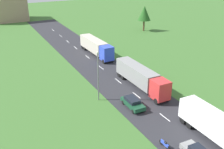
{
  "coord_description": "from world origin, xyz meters",
  "views": [
    {
      "loc": [
        -21.88,
        -5.21,
        21.06
      ],
      "look_at": [
        -1.89,
        33.7,
        2.19
      ],
      "focal_mm": 43.28,
      "sensor_mm": 36.0,
      "label": 1
    }
  ],
  "objects_px": {
    "truck_lead": "(224,131)",
    "tree_maple": "(144,13)",
    "truck_second": "(141,77)",
    "truck_third": "(96,46)",
    "distant_building": "(7,8)",
    "motorcycle_courier": "(165,144)",
    "lamppost_second": "(98,74)",
    "car_third": "(133,103)"
  },
  "relations": [
    {
      "from": "truck_lead",
      "to": "tree_maple",
      "type": "xyz_separation_m",
      "value": [
        22.99,
        52.12,
        3.35
      ]
    },
    {
      "from": "truck_second",
      "to": "truck_third",
      "type": "height_order",
      "value": "truck_second"
    },
    {
      "from": "truck_lead",
      "to": "distant_building",
      "type": "xyz_separation_m",
      "value": [
        -12.68,
        87.71,
        2.47
      ]
    },
    {
      "from": "truck_lead",
      "to": "motorcycle_courier",
      "type": "height_order",
      "value": "truck_lead"
    },
    {
      "from": "truck_third",
      "to": "lamppost_second",
      "type": "distance_m",
      "value": 22.27
    },
    {
      "from": "car_third",
      "to": "distant_building",
      "type": "distance_m",
      "value": 75.46
    },
    {
      "from": "distant_building",
      "to": "car_third",
      "type": "bearing_deg",
      "value": -84.08
    },
    {
      "from": "motorcycle_courier",
      "to": "lamppost_second",
      "type": "relative_size",
      "value": 0.24
    },
    {
      "from": "truck_second",
      "to": "tree_maple",
      "type": "relative_size",
      "value": 1.75
    },
    {
      "from": "car_third",
      "to": "truck_lead",
      "type": "bearing_deg",
      "value": -68.94
    },
    {
      "from": "truck_second",
      "to": "distant_building",
      "type": "relative_size",
      "value": 1.03
    },
    {
      "from": "truck_second",
      "to": "distant_building",
      "type": "xyz_separation_m",
      "value": [
        -12.58,
        69.73,
        2.46
      ]
    },
    {
      "from": "lamppost_second",
      "to": "distant_building",
      "type": "xyz_separation_m",
      "value": [
        -4.15,
        70.37,
        0.01
      ]
    },
    {
      "from": "truck_second",
      "to": "motorcycle_courier",
      "type": "xyz_separation_m",
      "value": [
        -6.36,
        -15.22,
        -1.6
      ]
    },
    {
      "from": "truck_lead",
      "to": "motorcycle_courier",
      "type": "distance_m",
      "value": 7.2
    },
    {
      "from": "car_third",
      "to": "tree_maple",
      "type": "distance_m",
      "value": 48.47
    },
    {
      "from": "truck_third",
      "to": "distant_building",
      "type": "bearing_deg",
      "value": 104.4
    },
    {
      "from": "truck_second",
      "to": "truck_third",
      "type": "relative_size",
      "value": 1.01
    },
    {
      "from": "truck_second",
      "to": "motorcycle_courier",
      "type": "bearing_deg",
      "value": -112.67
    },
    {
      "from": "lamppost_second",
      "to": "car_third",
      "type": "bearing_deg",
      "value": -51.78
    },
    {
      "from": "truck_lead",
      "to": "distant_building",
      "type": "height_order",
      "value": "distant_building"
    },
    {
      "from": "tree_maple",
      "to": "lamppost_second",
      "type": "bearing_deg",
      "value": -132.18
    },
    {
      "from": "tree_maple",
      "to": "distant_building",
      "type": "relative_size",
      "value": 0.59
    },
    {
      "from": "truck_lead",
      "to": "truck_second",
      "type": "height_order",
      "value": "truck_second"
    },
    {
      "from": "tree_maple",
      "to": "truck_lead",
      "type": "bearing_deg",
      "value": -113.8
    },
    {
      "from": "truck_lead",
      "to": "motorcycle_courier",
      "type": "bearing_deg",
      "value": 156.84
    },
    {
      "from": "car_third",
      "to": "motorcycle_courier",
      "type": "bearing_deg",
      "value": -98.81
    },
    {
      "from": "truck_third",
      "to": "tree_maple",
      "type": "xyz_separation_m",
      "value": [
        22.83,
        14.42,
        3.35
      ]
    },
    {
      "from": "truck_lead",
      "to": "distant_building",
      "type": "bearing_deg",
      "value": 98.23
    },
    {
      "from": "lamppost_second",
      "to": "truck_second",
      "type": "bearing_deg",
      "value": 4.34
    },
    {
      "from": "truck_lead",
      "to": "lamppost_second",
      "type": "bearing_deg",
      "value": 116.18
    },
    {
      "from": "motorcycle_courier",
      "to": "lamppost_second",
      "type": "height_order",
      "value": "lamppost_second"
    },
    {
      "from": "truck_lead",
      "to": "car_third",
      "type": "distance_m",
      "value": 13.72
    },
    {
      "from": "truck_third",
      "to": "motorcycle_courier",
      "type": "bearing_deg",
      "value": -100.72
    },
    {
      "from": "lamppost_second",
      "to": "distant_building",
      "type": "height_order",
      "value": "distant_building"
    },
    {
      "from": "truck_second",
      "to": "distant_building",
      "type": "distance_m",
      "value": 70.9
    },
    {
      "from": "truck_lead",
      "to": "distant_building",
      "type": "distance_m",
      "value": 88.65
    },
    {
      "from": "motorcycle_courier",
      "to": "truck_third",
      "type": "bearing_deg",
      "value": 79.28
    },
    {
      "from": "truck_third",
      "to": "motorcycle_courier",
      "type": "height_order",
      "value": "truck_third"
    },
    {
      "from": "truck_lead",
      "to": "car_third",
      "type": "bearing_deg",
      "value": 111.06
    },
    {
      "from": "truck_second",
      "to": "truck_third",
      "type": "xyz_separation_m",
      "value": [
        0.26,
        19.72,
        -0.02
      ]
    },
    {
      "from": "truck_second",
      "to": "car_third",
      "type": "xyz_separation_m",
      "value": [
        -4.81,
        -5.23,
        -1.31
      ]
    }
  ]
}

